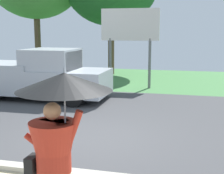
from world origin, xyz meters
The scene contains 4 objects.
ground_plane centered at (0.00, 2.95, -0.05)m, with size 40.00×22.00×0.20m.
monk_pedestrian centered at (0.81, -3.53, 1.17)m, with size 1.16×1.16×2.13m.
pickup_truck centered at (-3.15, 3.99, 0.87)m, with size 5.20×2.28×1.88m.
roadside_billboard centered at (-0.37, 7.23, 2.55)m, with size 2.60×0.12×3.50m.
Camera 1 is at (2.41, -7.11, 2.57)m, focal length 52.25 mm.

